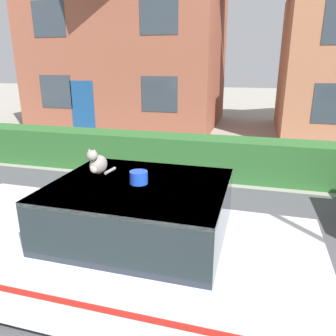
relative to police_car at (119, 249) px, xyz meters
name	(u,v)px	position (x,y,z in m)	size (l,w,h in m)	color
road_strip	(167,250)	(0.24, 1.21, -0.71)	(28.00, 5.95, 0.01)	#4C4C51
garden_hedge	(193,156)	(-0.07, 4.87, -0.21)	(15.61, 0.87, 1.00)	#2D662D
police_car	(119,249)	(0.00, 0.00, 0.00)	(4.57, 1.78, 1.67)	black
cat	(97,163)	(-0.10, -0.19, 1.09)	(0.21, 0.31, 0.29)	gray
house_left	(131,36)	(-4.32, 11.84, 3.20)	(8.34, 6.24, 7.69)	#93513D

